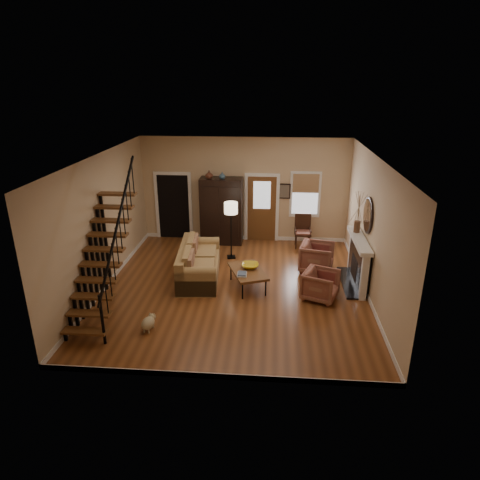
# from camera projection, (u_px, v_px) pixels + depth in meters

# --- Properties ---
(room) EXTENTS (7.00, 7.33, 3.30)m
(room) POSITION_uv_depth(u_px,v_px,m) (226.00, 210.00, 11.94)
(room) COLOR brown
(room) RESTS_ON ground
(staircase) EXTENTS (0.94, 2.80, 3.20)m
(staircase) POSITION_uv_depth(u_px,v_px,m) (101.00, 245.00, 9.23)
(staircase) COLOR brown
(staircase) RESTS_ON ground
(fireplace) EXTENTS (0.33, 1.95, 2.30)m
(fireplace) POSITION_uv_depth(u_px,v_px,m) (360.00, 257.00, 10.77)
(fireplace) COLOR black
(fireplace) RESTS_ON ground
(armoire) EXTENTS (1.30, 0.60, 2.10)m
(armoire) POSITION_uv_depth(u_px,v_px,m) (222.00, 211.00, 13.41)
(armoire) COLOR black
(armoire) RESTS_ON ground
(vase_a) EXTENTS (0.24, 0.24, 0.25)m
(vase_a) POSITION_uv_depth(u_px,v_px,m) (209.00, 175.00, 12.92)
(vase_a) COLOR #4C2619
(vase_a) RESTS_ON armoire
(vase_b) EXTENTS (0.20, 0.20, 0.21)m
(vase_b) POSITION_uv_depth(u_px,v_px,m) (222.00, 175.00, 12.90)
(vase_b) COLOR #334C60
(vase_b) RESTS_ON armoire
(sofa) EXTENTS (1.18, 2.36, 0.85)m
(sofa) POSITION_uv_depth(u_px,v_px,m) (199.00, 262.00, 11.24)
(sofa) COLOR #9D7A47
(sofa) RESTS_ON ground
(coffee_table) EXTENTS (1.12, 1.43, 0.48)m
(coffee_table) POSITION_uv_depth(u_px,v_px,m) (248.00, 279.00, 10.75)
(coffee_table) COLOR brown
(coffee_table) RESTS_ON ground
(bowl) EXTENTS (0.43, 0.43, 0.11)m
(bowl) POSITION_uv_depth(u_px,v_px,m) (250.00, 266.00, 10.78)
(bowl) COLOR gold
(bowl) RESTS_ON coffee_table
(books) EXTENTS (0.23, 0.31, 0.06)m
(books) POSITION_uv_depth(u_px,v_px,m) (242.00, 274.00, 10.38)
(books) COLOR beige
(books) RESTS_ON coffee_table
(armchair_left) EXTENTS (1.01, 1.00, 0.71)m
(armchair_left) POSITION_uv_depth(u_px,v_px,m) (321.00, 285.00, 10.17)
(armchair_left) COLOR maroon
(armchair_left) RESTS_ON ground
(armchair_right) EXTENTS (1.04, 1.02, 0.79)m
(armchair_right) POSITION_uv_depth(u_px,v_px,m) (317.00, 257.00, 11.63)
(armchair_right) COLOR maroon
(armchair_right) RESTS_ON ground
(floor_lamp) EXTENTS (0.45, 0.45, 1.69)m
(floor_lamp) POSITION_uv_depth(u_px,v_px,m) (231.00, 231.00, 12.32)
(floor_lamp) COLOR black
(floor_lamp) RESTS_ON ground
(side_chair) EXTENTS (0.54, 0.54, 1.02)m
(side_chair) POSITION_uv_depth(u_px,v_px,m) (303.00, 232.00, 13.23)
(side_chair) COLOR #311B0F
(side_chair) RESTS_ON ground
(dog) EXTENTS (0.32, 0.46, 0.31)m
(dog) POSITION_uv_depth(u_px,v_px,m) (148.00, 324.00, 8.94)
(dog) COLOR tan
(dog) RESTS_ON ground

